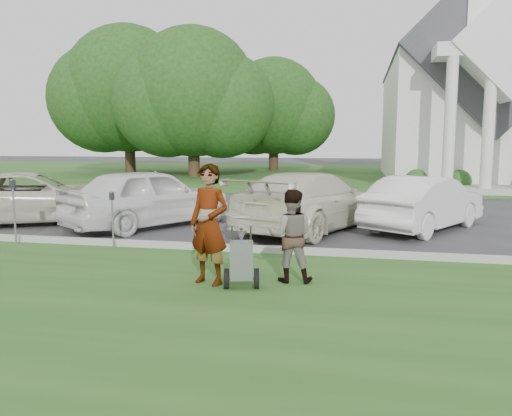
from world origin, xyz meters
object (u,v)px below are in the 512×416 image
(tree_far, at_px, (128,95))
(parking_meter_near, at_px, (112,213))
(person_right, at_px, (291,237))
(car_c, at_px, (310,201))
(church, at_px, (467,81))
(car_a, at_px, (32,198))
(tree_left, at_px, (193,98))
(tree_back, at_px, (274,111))
(person_left, at_px, (209,225))
(car_d, at_px, (424,203))
(striping_cart, at_px, (241,261))
(parking_meter_far, at_px, (14,204))
(car_b, at_px, (149,197))

(tree_far, height_order, parking_meter_near, tree_far)
(person_right, height_order, car_c, car_c)
(church, height_order, car_a, church)
(church, relative_size, car_a, 4.54)
(tree_left, relative_size, tree_back, 1.11)
(tree_back, relative_size, person_left, 4.82)
(parking_meter_near, height_order, car_d, car_d)
(person_right, xyz_separation_m, car_d, (2.84, 5.69, -0.06))
(striping_cart, distance_m, person_left, 0.81)
(tree_left, distance_m, striping_cart, 26.06)
(church, bearing_deg, person_left, -109.09)
(person_right, height_order, parking_meter_far, person_right)
(parking_meter_far, bearing_deg, person_left, -22.18)
(church, height_order, striping_cart, church)
(church, distance_m, tree_back, 14.77)
(striping_cart, height_order, parking_meter_near, parking_meter_near)
(person_left, xyz_separation_m, car_b, (-3.29, 5.09, -0.17))
(person_left, bearing_deg, car_a, 162.78)
(car_c, bearing_deg, tree_left, -40.05)
(tree_left, distance_m, parking_meter_far, 22.34)
(person_right, distance_m, car_c, 5.03)
(tree_left, relative_size, tree_far, 0.91)
(parking_meter_near, height_order, car_a, car_a)
(striping_cart, bearing_deg, church, 59.11)
(person_right, bearing_deg, car_c, -93.96)
(church, height_order, car_b, church)
(church, bearing_deg, car_c, -111.00)
(car_b, bearing_deg, car_a, 32.97)
(tree_back, bearing_deg, car_d, -71.80)
(person_right, height_order, car_d, person_right)
(person_left, height_order, person_right, person_left)
(church, distance_m, striping_cart, 27.00)
(parking_meter_near, height_order, car_b, car_b)
(striping_cart, height_order, car_d, car_d)
(parking_meter_far, relative_size, car_b, 0.31)
(church, bearing_deg, parking_meter_far, -121.41)
(tree_left, xyz_separation_m, striping_cart, (8.93, -24.04, -4.66))
(person_left, distance_m, car_b, 6.06)
(tree_far, bearing_deg, car_a, -71.23)
(car_b, bearing_deg, car_d, -140.28)
(church, bearing_deg, tree_far, 175.34)
(tree_back, distance_m, car_d, 27.47)
(tree_back, relative_size, car_c, 1.78)
(car_c, bearing_deg, car_a, 25.62)
(parking_meter_near, xyz_separation_m, car_b, (-0.42, 2.92, 0.02))
(parking_meter_far, xyz_separation_m, car_b, (2.01, 2.93, -0.13))
(church, distance_m, person_right, 26.22)
(person_left, relative_size, parking_meter_far, 1.32)
(car_c, height_order, car_d, car_c)
(car_d, bearing_deg, parking_meter_far, 54.87)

